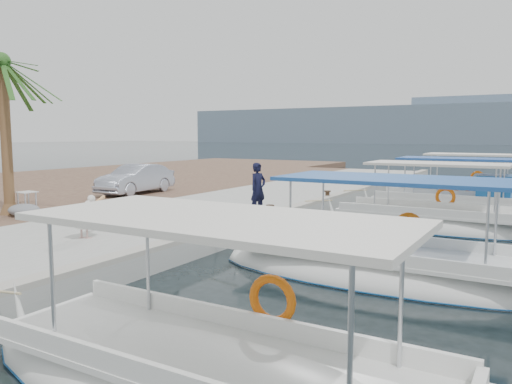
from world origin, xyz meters
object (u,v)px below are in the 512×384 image
at_px(fishing_caique_c, 429,226).
at_px(parked_car, 136,179).
at_px(pelican, 84,217).
at_px(fishing_caique_d, 452,208).
at_px(date_palm, 2,63).
at_px(fisherman, 258,189).
at_px(fishing_caique_e, 467,196).
at_px(fishing_caique_b, 381,273).

height_order(fishing_caique_c, parked_car, fishing_caique_c).
bearing_deg(pelican, fishing_caique_d, 60.89).
bearing_deg(date_palm, pelican, -15.08).
xyz_separation_m(fishing_caique_d, fisherman, (-5.02, -6.98, 1.17)).
height_order(fishing_caique_e, date_palm, date_palm).
relative_size(pelican, fisherman, 0.80).
height_order(fishing_caique_c, fisherman, fishing_caique_c).
height_order(fishing_caique_c, pelican, fishing_caique_c).
relative_size(fishing_caique_e, parked_car, 1.80).
bearing_deg(fishing_caique_c, fishing_caique_d, 88.92).
xyz_separation_m(fishing_caique_b, fishing_caique_d, (-0.19, 10.62, 0.07)).
xyz_separation_m(fishing_caique_d, parked_car, (-12.82, -4.52, 0.97)).
distance_m(fishing_caique_c, fishing_caique_d, 4.10).
bearing_deg(parked_car, pelican, -57.44).
bearing_deg(fishing_caique_c, fishing_caique_b, -87.63).
bearing_deg(date_palm, fishing_caique_b, 2.13).
relative_size(fishing_caique_c, fisherman, 4.24).
bearing_deg(fishing_caique_d, fishing_caique_b, -88.96).
bearing_deg(pelican, fisherman, 70.62).
height_order(fishing_caique_c, date_palm, date_palm).
xyz_separation_m(pelican, fisherman, (1.94, 5.52, 0.31)).
bearing_deg(fishing_caique_b, parked_car, 154.91).
bearing_deg(fishing_caique_e, date_palm, -126.69).
relative_size(fishing_caique_e, date_palm, 1.23).
bearing_deg(fishing_caique_c, fisherman, -149.72).
xyz_separation_m(fishing_caique_b, pelican, (-7.15, -1.88, 0.93)).
relative_size(fishing_caique_d, fisherman, 4.20).
bearing_deg(fishing_caique_e, fishing_caique_c, -89.81).
distance_m(fishing_caique_c, fisherman, 5.85).
bearing_deg(pelican, fishing_caique_b, 14.75).
xyz_separation_m(fisherman, date_palm, (-7.22, -4.10, 4.09)).
distance_m(fishing_caique_d, fishing_caique_e, 5.20).
relative_size(fishing_caique_e, fisherman, 4.20).
xyz_separation_m(fishing_caique_d, fishing_caique_e, (-0.11, 5.20, -0.07)).
bearing_deg(date_palm, fishing_caique_c, 29.87).
bearing_deg(pelican, parked_car, 126.31).
relative_size(fishing_caique_c, parked_car, 1.82).
distance_m(fishing_caique_b, parked_car, 14.40).
height_order(fishing_caique_b, pelican, fishing_caique_b).
distance_m(fishing_caique_e, fisherman, 13.18).
bearing_deg(fisherman, fishing_caique_b, -108.35).
relative_size(fishing_caique_d, fishing_caique_e, 1.00).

